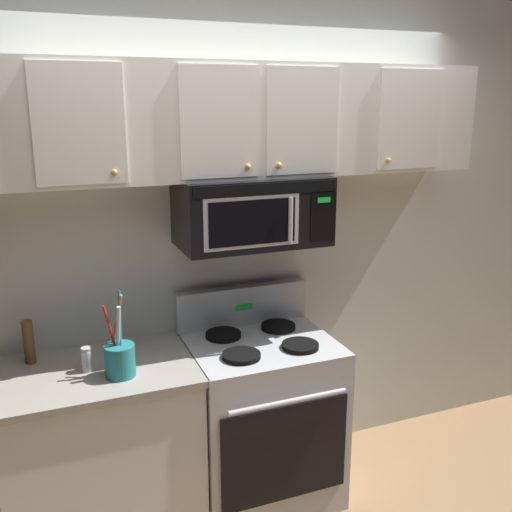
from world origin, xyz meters
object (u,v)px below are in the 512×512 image
salt_shaker (87,359)px  pepper_mill (29,342)px  stove_range (260,416)px  utensil_crock_teal (120,358)px  over_range_microwave (252,211)px

salt_shaker → pepper_mill: (-0.25, 0.19, 0.05)m
stove_range → salt_shaker: stove_range is taller
stove_range → pepper_mill: 1.26m
utensil_crock_teal → pepper_mill: bearing=142.4°
over_range_microwave → pepper_mill: bearing=176.7°
over_range_microwave → utensil_crock_teal: bearing=-162.7°
over_range_microwave → salt_shaker: (-0.88, -0.13, -0.62)m
stove_range → pepper_mill: size_ratio=5.20×
stove_range → salt_shaker: size_ratio=9.66×
stove_range → utensil_crock_teal: size_ratio=2.82×
salt_shaker → pepper_mill: 0.32m
stove_range → pepper_mill: stove_range is taller
over_range_microwave → pepper_mill: size_ratio=3.53×
stove_range → utensil_crock_teal: utensil_crock_teal is taller
over_range_microwave → utensil_crock_teal: over_range_microwave is taller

